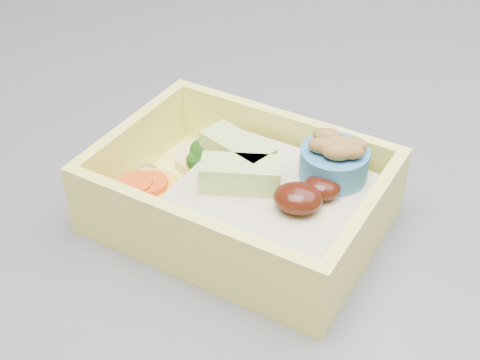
# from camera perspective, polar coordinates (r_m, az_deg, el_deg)

# --- Properties ---
(bento_box) EXTENTS (0.21, 0.18, 0.07)m
(bento_box) POSITION_cam_1_polar(r_m,az_deg,el_deg) (0.43, 0.78, -1.32)
(bento_box) COLOR #FFF969
(bento_box) RESTS_ON island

